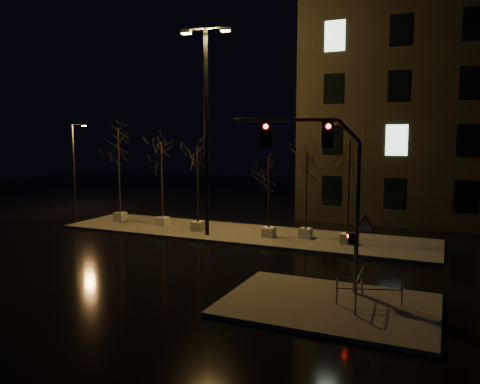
% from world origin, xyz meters
% --- Properties ---
extents(ground, '(90.00, 90.00, 0.00)m').
position_xyz_m(ground, '(0.00, 0.00, 0.00)').
color(ground, black).
rests_on(ground, ground).
extents(median, '(22.00, 5.00, 0.15)m').
position_xyz_m(median, '(0.00, 6.00, 0.07)').
color(median, '#4C4944').
rests_on(median, ground).
extents(sidewalk_corner, '(7.00, 5.00, 0.15)m').
position_xyz_m(sidewalk_corner, '(7.50, -3.50, 0.07)').
color(sidewalk_corner, '#4C4944').
rests_on(sidewalk_corner, ground).
extents(tree_0, '(1.80, 1.80, 6.32)m').
position_xyz_m(tree_0, '(-8.84, 6.31, 4.94)').
color(tree_0, beige).
rests_on(tree_0, median).
extents(tree_1, '(1.80, 1.80, 5.40)m').
position_xyz_m(tree_1, '(-5.25, 5.91, 4.24)').
color(tree_1, beige).
rests_on(tree_1, median).
extents(tree_2, '(1.80, 1.80, 5.13)m').
position_xyz_m(tree_2, '(-2.46, 5.44, 4.05)').
color(tree_2, beige).
rests_on(tree_2, median).
extents(tree_3, '(1.80, 1.80, 4.50)m').
position_xyz_m(tree_3, '(2.02, 5.48, 3.57)').
color(tree_3, beige).
rests_on(tree_3, median).
extents(tree_4, '(1.80, 1.80, 4.82)m').
position_xyz_m(tree_4, '(3.96, 6.04, 3.81)').
color(tree_4, beige).
rests_on(tree_4, median).
extents(tree_5, '(1.80, 1.80, 5.55)m').
position_xyz_m(tree_5, '(6.35, 5.51, 4.36)').
color(tree_5, beige).
rests_on(tree_5, median).
extents(traffic_signal_mast, '(4.83, 1.69, 6.19)m').
position_xyz_m(traffic_signal_mast, '(7.18, -2.43, 4.21)').
color(traffic_signal_mast, slate).
rests_on(traffic_signal_mast, sidewalk_corner).
extents(streetlight_main, '(2.87, 0.68, 11.47)m').
position_xyz_m(streetlight_main, '(-1.43, 4.66, 6.77)').
color(streetlight_main, black).
rests_on(streetlight_main, median).
extents(streetlight_far, '(1.31, 0.50, 6.76)m').
position_xyz_m(streetlight_far, '(-16.82, 10.76, 3.72)').
color(streetlight_far, black).
rests_on(streetlight_far, ground).
extents(guard_rail_a, '(2.06, 0.71, 0.93)m').
position_xyz_m(guard_rail_a, '(8.76, -3.13, 0.76)').
color(guard_rail_a, slate).
rests_on(guard_rail_a, sidewalk_corner).
extents(guard_rail_b, '(0.19, 2.20, 1.04)m').
position_xyz_m(guard_rail_b, '(8.45, -3.18, 0.82)').
color(guard_rail_b, slate).
rests_on(guard_rail_b, sidewalk_corner).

